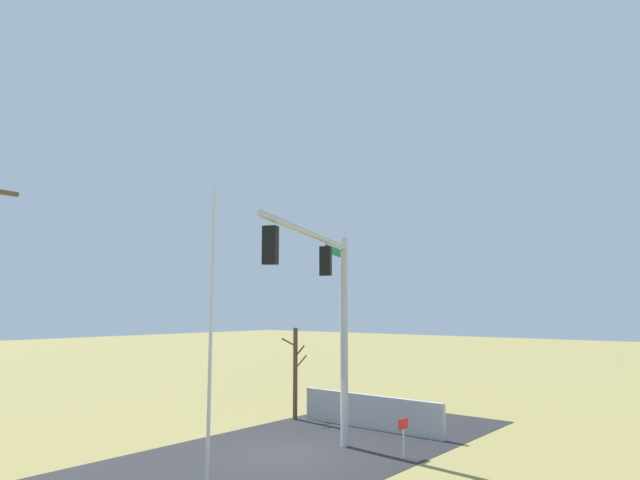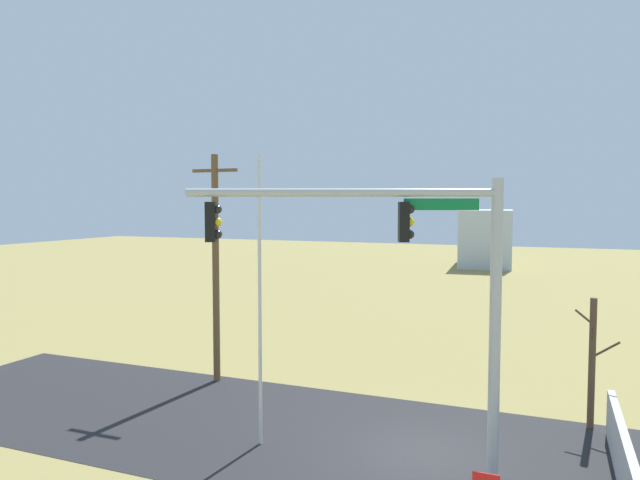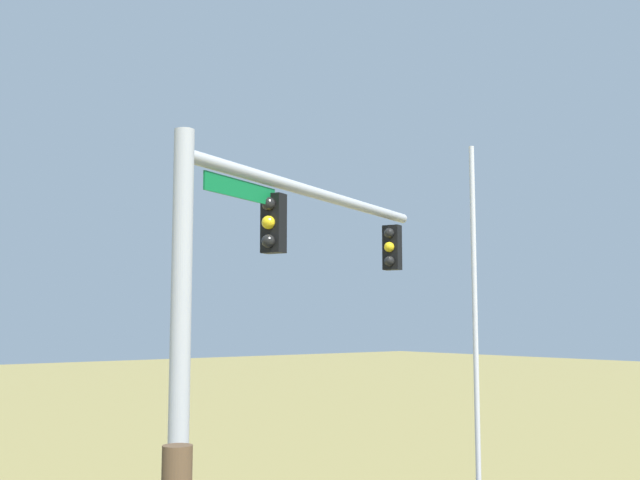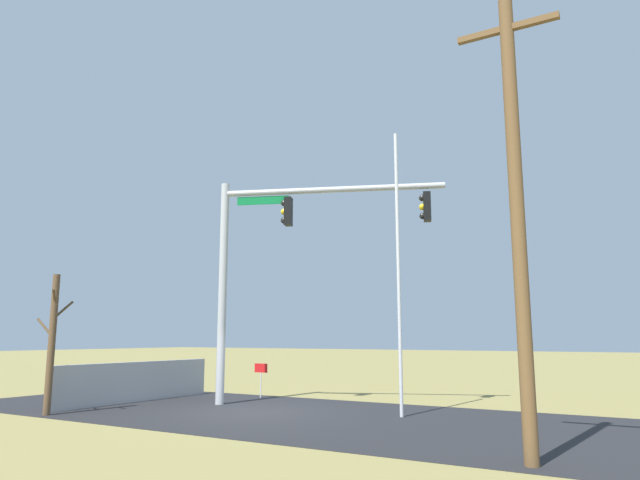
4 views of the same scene
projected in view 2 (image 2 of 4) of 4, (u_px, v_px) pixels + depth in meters
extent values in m
plane|color=olive|center=(418.00, 452.00, 15.87)|extent=(160.00, 160.00, 0.00)
cube|color=#232326|center=(285.00, 431.00, 17.36)|extent=(28.00, 8.00, 0.01)
cube|color=#A8A8AD|center=(623.00, 458.00, 13.98)|extent=(0.20, 6.59, 1.34)
cylinder|color=#B2B5BA|center=(495.00, 331.00, 14.04)|extent=(0.28, 0.28, 7.40)
cylinder|color=#B2B5BA|center=(342.00, 193.00, 13.85)|extent=(6.99, 2.93, 0.20)
cube|color=#0F7238|center=(441.00, 204.00, 13.86)|extent=(1.68, 0.69, 0.28)
cube|color=black|center=(404.00, 222.00, 13.89)|extent=(0.36, 0.42, 0.96)
sphere|color=black|center=(410.00, 209.00, 13.87)|extent=(0.22, 0.22, 0.22)
sphere|color=yellow|center=(410.00, 222.00, 13.89)|extent=(0.22, 0.22, 0.22)
sphere|color=black|center=(410.00, 234.00, 13.91)|extent=(0.22, 0.22, 0.22)
cube|color=black|center=(211.00, 222.00, 13.91)|extent=(0.36, 0.42, 0.96)
sphere|color=black|center=(217.00, 209.00, 13.89)|extent=(0.22, 0.22, 0.22)
sphere|color=yellow|center=(217.00, 222.00, 13.91)|extent=(0.22, 0.22, 0.22)
sphere|color=black|center=(218.00, 234.00, 13.93)|extent=(0.22, 0.22, 0.22)
cylinder|color=silver|center=(260.00, 301.00, 16.15)|extent=(0.10, 0.10, 8.13)
cylinder|color=brown|center=(216.00, 269.00, 21.97)|extent=(0.26, 0.26, 8.62)
cube|color=brown|center=(215.00, 170.00, 21.73)|extent=(1.90, 0.12, 0.12)
cylinder|color=brown|center=(592.00, 363.00, 17.44)|extent=(0.20, 0.20, 3.97)
cylinder|color=brown|center=(606.00, 350.00, 17.28)|extent=(0.78, 0.07, 0.57)
cylinder|color=brown|center=(584.00, 317.00, 17.63)|extent=(0.54, 0.47, 0.39)
cylinder|color=brown|center=(593.00, 334.00, 17.13)|extent=(0.12, 0.61, 0.55)
cube|color=silver|center=(487.00, 237.00, 63.62)|extent=(6.05, 11.05, 6.05)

